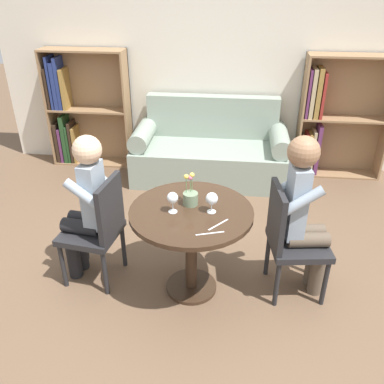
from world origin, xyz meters
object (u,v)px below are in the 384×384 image
Objects in this scene: couch at (210,153)px; flower_vase at (190,196)px; chair_right at (290,237)px; wine_glass_left at (173,198)px; bookshelf_right at (331,120)px; bookshelf_left at (79,111)px; person_left at (86,206)px; chair_left at (98,226)px; wine_glass_right at (212,199)px; person_right at (305,213)px.

flower_vase reaches higher than couch.
wine_glass_left is (-0.85, -0.12, 0.34)m from chair_right.
bookshelf_right is at bearing 57.35° from flower_vase.
bookshelf_left reaches higher than couch.
bookshelf_left is 1.00× the size of bookshelf_right.
bookshelf_left is 2.77m from wine_glass_left.
person_left is at bearing 82.07° from chair_right.
chair_left is at bearing -133.68° from bookshelf_right.
chair_left is 1.00× the size of chair_right.
flower_vase is (0.71, 0.02, 0.30)m from chair_left.
bookshelf_right is at bearing 142.98° from person_left.
bookshelf_left is at bearing 127.10° from flower_vase.
chair_right is at bearing 99.00° from chair_left.
chair_left is 5.80× the size of wine_glass_left.
flower_vase reaches higher than wine_glass_right.
wine_glass_right is (-0.58, -0.09, 0.34)m from chair_right.
flower_vase is at bearing -122.65° from bookshelf_right.
bookshelf_right reaches higher than flower_vase.
person_right is at bearing 99.70° from chair_left.
bookshelf_right is at bearing 61.40° from wine_glass_right.
chair_right reaches higher than wine_glass_left.
couch is 1.99× the size of chair_right.
person_right is at bearing 98.88° from person_left.
person_left is (-1.54, -0.00, 0.17)m from chair_right.
person_left is 0.81m from flower_vase.
couch reaches higher than chair_left.
bookshelf_left reaches higher than chair_right.
bookshelf_right is at bearing 56.74° from wine_glass_left.
person_right reaches higher than couch.
person_right is at bearing 1.28° from flower_vase.
bookshelf_left is at bearing 40.82° from person_right.
bookshelf_right is 1.58× the size of chair_left.
couch is at bearing -168.81° from bookshelf_right.
wine_glass_right is (1.81, -2.27, 0.15)m from bookshelf_left.
wine_glass_right is 0.63× the size of flower_vase.
chair_left is at bearing 171.07° from wine_glass_left.
person_right is (-0.58, -2.17, 0.03)m from bookshelf_right.
person_left is (0.85, -2.19, -0.02)m from bookshelf_left.
bookshelf_left is at bearing 170.73° from couch.
person_right is (2.47, -2.16, 0.02)m from bookshelf_left.
wine_glass_left is (-0.93, -0.14, 0.14)m from person_right.
chair_right is 3.72× the size of flower_vase.
flower_vase is (-0.02, -1.91, 0.48)m from couch.
chair_left reaches higher than wine_glass_left.
bookshelf_left is 1.58× the size of chair_left.
chair_right is at bearing -0.13° from flower_vase.
couch is 2.05m from chair_right.
chair_right is at bearing 95.63° from person_right.
wine_glass_right is at bearing -118.60° from bookshelf_right.
couch is 2.10m from wine_glass_left.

